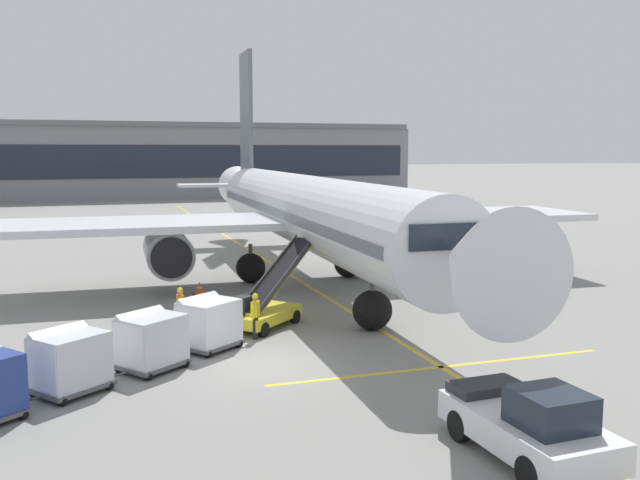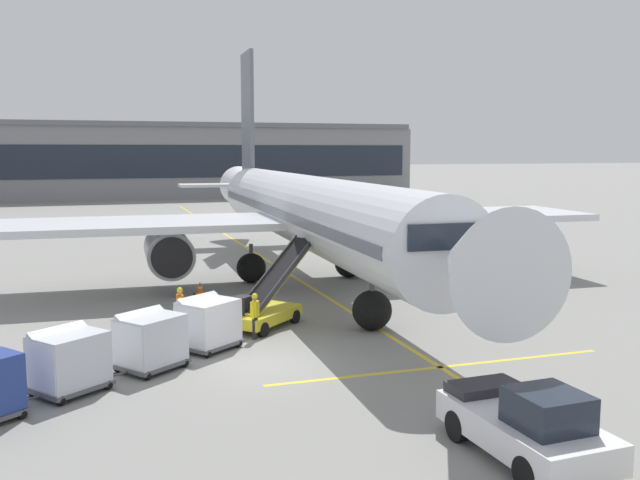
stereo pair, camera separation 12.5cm
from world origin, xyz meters
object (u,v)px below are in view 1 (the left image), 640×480
(baggage_cart_third, at_px, (69,360))
(ground_crew_by_carts, at_px, (229,321))
(ground_crew_marshaller, at_px, (181,318))
(baggage_cart_lead, at_px, (208,322))
(ground_crew_by_loader, at_px, (180,306))
(belt_loader, at_px, (267,304))
(ground_crew_wingwalker, at_px, (255,313))
(pushback_tug, at_px, (529,424))
(baggage_cart_second, at_px, (150,340))
(safety_cone_engine_keepout, at_px, (200,289))
(parked_airplane, at_px, (304,212))
(safety_cone_wingtip, at_px, (196,305))

(baggage_cart_third, distance_m, ground_crew_by_carts, 6.19)
(baggage_cart_third, distance_m, ground_crew_marshaller, 5.56)
(baggage_cart_lead, relative_size, baggage_cart_third, 1.00)
(ground_crew_by_loader, bearing_deg, belt_loader, -5.54)
(ground_crew_wingwalker, bearing_deg, baggage_cart_third, -147.91)
(baggage_cart_lead, xyz_separation_m, pushback_tug, (5.52, -11.22, -0.17))
(baggage_cart_second, height_order, ground_crew_by_carts, baggage_cart_second)
(baggage_cart_lead, xyz_separation_m, ground_crew_marshaller, (-0.84, 0.88, -0.00))
(baggage_cart_third, xyz_separation_m, ground_crew_marshaller, (3.75, 4.11, -0.00))
(ground_crew_marshaller, distance_m, safety_cone_engine_keepout, 8.82)
(ground_crew_by_loader, bearing_deg, safety_cone_engine_keepout, 75.14)
(ground_crew_marshaller, bearing_deg, ground_crew_wingwalker, -0.83)
(baggage_cart_second, xyz_separation_m, safety_cone_engine_keepout, (3.27, 11.20, -0.66))
(belt_loader, xyz_separation_m, ground_crew_wingwalker, (-0.87, -1.72, 0.08))
(belt_loader, bearing_deg, baggage_cart_second, -138.84)
(parked_airplane, xyz_separation_m, safety_cone_wingtip, (-6.56, -5.22, -3.45))
(baggage_cart_second, relative_size, baggage_cart_third, 1.00)
(belt_loader, bearing_deg, baggage_cart_third, -141.81)
(ground_crew_wingwalker, height_order, safety_cone_wingtip, ground_crew_wingwalker)
(ground_crew_marshaller, distance_m, safety_cone_wingtip, 5.15)
(ground_crew_marshaller, height_order, safety_cone_wingtip, ground_crew_marshaller)
(pushback_tug, relative_size, safety_cone_wingtip, 5.95)
(baggage_cart_third, xyz_separation_m, safety_cone_engine_keepout, (5.71, 12.68, -0.66))
(baggage_cart_lead, height_order, pushback_tug, baggage_cart_lead)
(pushback_tug, bearing_deg, parked_airplane, 86.23)
(baggage_cart_lead, bearing_deg, safety_cone_engine_keepout, 83.17)
(ground_crew_by_carts, bearing_deg, parked_airplane, 60.70)
(safety_cone_engine_keepout, bearing_deg, baggage_cart_second, -106.30)
(belt_loader, xyz_separation_m, baggage_cart_third, (-7.36, -5.79, 0.09))
(baggage_cart_second, distance_m, pushback_tug, 12.18)
(baggage_cart_lead, height_order, ground_crew_by_loader, baggage_cart_lead)
(parked_airplane, relative_size, belt_loader, 9.07)
(baggage_cart_third, bearing_deg, ground_crew_wingwalker, 32.09)
(ground_crew_marshaller, bearing_deg, baggage_cart_lead, -46.39)
(belt_loader, xyz_separation_m, baggage_cart_second, (-4.92, -4.31, 0.09))
(ground_crew_by_loader, relative_size, safety_cone_wingtip, 2.31)
(belt_loader, relative_size, safety_cone_engine_keepout, 6.61)
(belt_loader, bearing_deg, parked_airplane, 63.68)
(baggage_cart_second, height_order, ground_crew_wingwalker, baggage_cart_second)
(belt_loader, distance_m, safety_cone_engine_keepout, 7.11)
(ground_crew_by_loader, xyz_separation_m, ground_crew_by_carts, (1.35, -2.96, 0.00))
(parked_airplane, height_order, ground_crew_by_loader, parked_airplane)
(pushback_tug, height_order, ground_crew_by_carts, pushback_tug)
(ground_crew_marshaller, bearing_deg, pushback_tug, -62.29)
(safety_cone_wingtip, bearing_deg, belt_loader, -54.20)
(belt_loader, distance_m, ground_crew_wingwalker, 1.93)
(baggage_cart_lead, height_order, ground_crew_by_carts, baggage_cart_lead)
(baggage_cart_third, xyz_separation_m, ground_crew_by_carts, (5.32, 3.16, -0.00))
(parked_airplane, xyz_separation_m, belt_loader, (-4.20, -8.49, -2.90))
(parked_airplane, height_order, belt_loader, parked_airplane)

